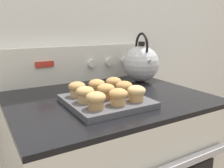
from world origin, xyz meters
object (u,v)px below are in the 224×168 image
muffin_pan (106,101)px  muffin_r1_c2 (124,88)px  muffin_r0_c0 (96,100)px  muffin_r1_c0 (85,94)px  tea_kettle (141,63)px  muffin_r1_c1 (106,91)px  muffin_r2_c2 (114,83)px  muffin_r2_c1 (97,86)px  muffin_r0_c1 (118,96)px  muffin_r2_c0 (77,88)px  muffin_r0_c2 (136,93)px

muffin_pan → muffin_r1_c2: 0.09m
muffin_r0_c0 → muffin_r1_c0: bearing=90.9°
muffin_pan → tea_kettle: 0.42m
muffin_r1_c1 → muffin_r1_c2: 0.08m
muffin_r1_c2 → muffin_r2_c2: 0.08m
muffin_r2_c1 → muffin_r1_c0: bearing=-137.3°
muffin_r1_c1 → tea_kettle: tea_kettle is taller
muffin_r0_c1 → muffin_r1_c2: size_ratio=1.00×
muffin_r0_c0 → muffin_r1_c2: bearing=26.3°
tea_kettle → muffin_r2_c1: bearing=-155.4°
muffin_r2_c2 → muffin_r1_c2: bearing=-91.0°
muffin_r0_c1 → muffin_r2_c0: (-0.08, 0.16, 0.00)m
muffin_pan → muffin_r1_c2: size_ratio=4.33×
tea_kettle → muffin_r2_c0: bearing=-160.0°
muffin_r0_c2 → muffin_r2_c1: size_ratio=1.00×
muffin_r0_c0 → muffin_r1_c2: 0.18m
muffin_r1_c2 → tea_kettle: (0.26, 0.23, 0.04)m
muffin_r0_c1 → muffin_r2_c1: same height
muffin_r0_c0 → muffin_r0_c1: same height
muffin_r0_c1 → muffin_r2_c2: bearing=64.0°
muffin_r0_c1 → muffin_r2_c2: same height
muffin_r0_c0 → muffin_r1_c1: bearing=44.2°
muffin_r2_c1 → muffin_r2_c2: bearing=-0.6°
muffin_r1_c1 → muffin_r2_c1: 0.08m
muffin_r1_c1 → muffin_r1_c2: size_ratio=1.00×
muffin_r0_c2 → muffin_r0_c0: bearing=-179.7°
muffin_r1_c2 → muffin_r2_c0: 0.18m
muffin_r0_c0 → tea_kettle: 0.53m
muffin_r1_c1 → muffin_r2_c0: bearing=133.8°
muffin_r1_c0 → muffin_r2_c1: same height
muffin_r0_c0 → muffin_r2_c0: size_ratio=1.00×
muffin_r1_c0 → muffin_r1_c1: 0.08m
muffin_r0_c1 → muffin_r0_c0: bearing=178.8°
muffin_r0_c0 → muffin_r0_c1: bearing=-1.2°
muffin_r0_c2 → muffin_r2_c0: (-0.16, 0.16, 0.00)m
muffin_r0_c1 → muffin_r0_c2: same height
muffin_r0_c0 → muffin_r2_c2: (0.16, 0.16, 0.00)m
muffin_r0_c1 → muffin_r2_c2: 0.18m
muffin_r0_c1 → tea_kettle: (0.34, 0.32, 0.04)m
muffin_r1_c1 → muffin_pan: bearing=53.7°
muffin_r0_c2 → muffin_r1_c1: bearing=136.1°
muffin_r0_c2 → muffin_r1_c2: (-0.00, 0.08, 0.00)m
muffin_r2_c1 → muffin_r2_c2: size_ratio=1.00×
muffin_r1_c2 → muffin_r2_c1: same height
muffin_r1_c0 → tea_kettle: (0.42, 0.23, 0.04)m
muffin_r0_c1 → muffin_r2_c1: bearing=89.7°
muffin_r2_c2 → tea_kettle: tea_kettle is taller
tea_kettle → muffin_r2_c2: bearing=-149.0°
muffin_pan → muffin_r1_c2: muffin_r1_c2 is taller
muffin_r0_c1 → muffin_r1_c0: same height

